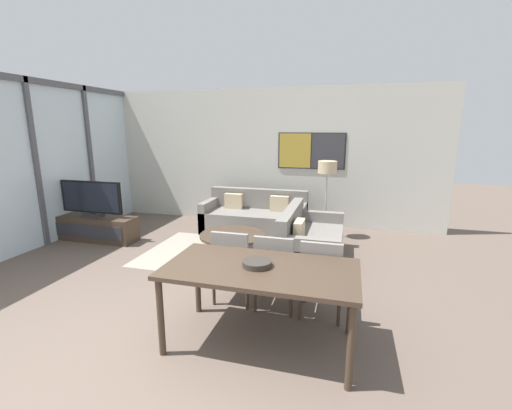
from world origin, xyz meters
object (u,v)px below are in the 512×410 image
(fruit_bowl, at_px, (257,263))
(coffee_table, at_px, (232,239))
(tv_console, at_px, (94,228))
(dining_table, at_px, (260,275))
(dining_chair_right, at_px, (321,274))
(sofa_side, at_px, (308,243))
(floor_lamp, at_px, (327,174))
(television, at_px, (91,199))
(dining_chair_centre, at_px, (276,268))
(dining_chair_left, at_px, (233,262))
(sofa_main, at_px, (255,218))

(fruit_bowl, bearing_deg, coffee_table, 114.83)
(tv_console, relative_size, coffee_table, 1.54)
(dining_table, bearing_deg, dining_chair_right, 51.16)
(sofa_side, distance_m, dining_chair_right, 1.66)
(dining_table, bearing_deg, sofa_side, 85.63)
(sofa_side, height_order, fruit_bowl, fruit_bowl)
(dining_chair_right, height_order, floor_lamp, floor_lamp)
(dining_chair_right, bearing_deg, tv_console, 159.41)
(tv_console, relative_size, floor_lamp, 1.12)
(television, distance_m, coffee_table, 2.73)
(tv_console, height_order, dining_chair_centre, dining_chair_centre)
(television, xyz_separation_m, fruit_bowl, (3.66, -2.19, 0.04))
(coffee_table, xyz_separation_m, fruit_bowl, (0.98, -2.11, 0.54))
(dining_chair_left, bearing_deg, dining_chair_centre, -3.49)
(dining_chair_centre, xyz_separation_m, fruit_bowl, (-0.04, -0.65, 0.31))
(dining_table, xyz_separation_m, dining_chair_left, (-0.50, 0.69, -0.20))
(tv_console, height_order, dining_table, dining_table)
(dining_chair_left, distance_m, dining_chair_right, 1.00)
(coffee_table, bearing_deg, sofa_main, 90.00)
(television, bearing_deg, sofa_side, 0.47)
(television, bearing_deg, floor_lamp, 17.16)
(dining_chair_centre, bearing_deg, dining_table, -90.00)
(dining_table, xyz_separation_m, dining_chair_centre, (0.00, 0.66, -0.20))
(television, distance_m, dining_chair_left, 3.55)
(tv_console, bearing_deg, fruit_bowl, -30.88)
(floor_lamp, bearing_deg, fruit_bowl, -96.24)
(tv_console, distance_m, dining_chair_right, 4.49)
(coffee_table, height_order, dining_chair_right, dining_chair_right)
(coffee_table, bearing_deg, dining_chair_centre, -55.23)
(tv_console, height_order, dining_chair_left, dining_chair_left)
(sofa_main, distance_m, fruit_bowl, 3.63)
(sofa_side, relative_size, dining_chair_centre, 1.86)
(tv_console, height_order, coffee_table, tv_console)
(sofa_main, xyz_separation_m, coffee_table, (-0.00, -1.35, -0.01))
(sofa_main, bearing_deg, tv_console, -154.79)
(dining_chair_centre, distance_m, fruit_bowl, 0.72)
(television, height_order, dining_chair_centre, television)
(sofa_main, bearing_deg, floor_lamp, -0.73)
(dining_chair_left, xyz_separation_m, dining_chair_right, (1.00, -0.07, 0.00))
(dining_chair_centre, relative_size, floor_lamp, 0.62)
(sofa_main, bearing_deg, dining_chair_right, -62.00)
(television, height_order, floor_lamp, floor_lamp)
(tv_console, relative_size, dining_chair_right, 1.81)
(fruit_bowl, bearing_deg, sofa_side, 84.70)
(television, xyz_separation_m, dining_chair_left, (3.20, -1.51, -0.27))
(sofa_main, distance_m, sofa_side, 1.71)
(tv_console, xyz_separation_m, television, (0.00, 0.00, 0.54))
(sofa_side, height_order, dining_chair_right, dining_chair_right)
(tv_console, bearing_deg, floor_lamp, 17.17)
(sofa_main, distance_m, floor_lamp, 1.64)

